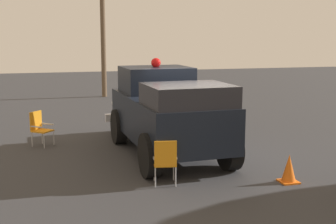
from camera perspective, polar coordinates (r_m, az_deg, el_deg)
ground_plane at (r=12.08m, az=3.84°, el=-5.91°), size 60.00×60.00×0.00m
vintage_fire_truck at (r=12.40m, az=-0.33°, el=0.19°), size 2.52×6.04×2.59m
lawn_chair_by_car at (r=9.83m, az=-0.37°, el=-5.95°), size 0.59×0.58×1.02m
lawn_chair_spare at (r=13.88m, az=-15.90°, el=-1.71°), size 0.69×0.69×1.02m
utility_pole at (r=24.18m, az=-8.18°, el=10.05°), size 1.70×0.34×6.61m
traffic_cone at (r=10.46m, az=14.98°, el=-6.94°), size 0.40×0.40×0.64m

